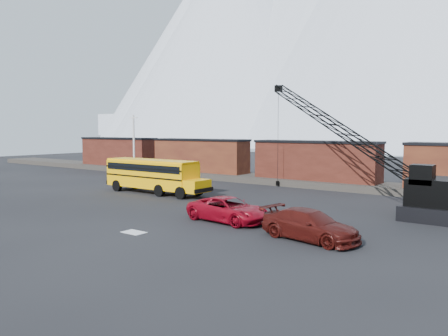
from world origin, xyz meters
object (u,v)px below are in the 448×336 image
object	(u,v)px
school_bus	(154,175)
red_pickup	(229,209)
maroon_suv	(310,225)
crawler_crane	(336,127)

from	to	relation	value
school_bus	red_pickup	size ratio (longest dim) A/B	2.01
school_bus	maroon_suv	distance (m)	21.00
red_pickup	crawler_crane	xyz separation A→B (m)	(1.92, 13.10, 5.49)
maroon_suv	crawler_crane	xyz separation A→B (m)	(-4.48, 14.35, 5.47)
school_bus	red_pickup	world-z (taller)	school_bus
red_pickup	crawler_crane	size ratio (longest dim) A/B	0.28
red_pickup	school_bus	bearing A→B (deg)	70.21
maroon_suv	red_pickup	bearing A→B (deg)	88.12
maroon_suv	crawler_crane	bearing A→B (deg)	26.49
school_bus	maroon_suv	xyz separation A→B (m)	(19.62, -7.42, -0.97)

